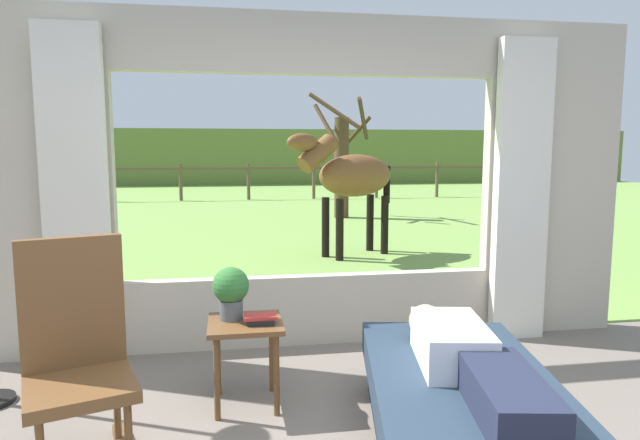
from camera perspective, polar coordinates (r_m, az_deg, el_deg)
back_wall_with_window at (r=4.33m, az=-1.00°, el=3.38°), size 5.20×0.12×2.55m
curtain_panel_left at (r=4.28m, az=-23.73°, el=2.06°), size 0.44×0.10×2.40m
curtain_panel_right at (r=4.75m, az=19.89°, el=2.70°), size 0.44×0.10×2.40m
outdoor_pasture_lawn at (r=15.26m, az=-7.04°, el=1.44°), size 36.00×21.68×0.02m
distant_hill_ridge at (r=25.02m, az=-8.06°, el=6.41°), size 36.00×2.00×2.40m
recliner_sofa at (r=3.06m, az=14.23°, el=-18.56°), size 1.19×1.83×0.42m
reclining_person at (r=2.90m, az=14.82°, el=-13.55°), size 0.44×1.43×0.22m
rocking_chair at (r=2.99m, az=-23.61°, el=-12.84°), size 0.65×0.79×1.12m
side_table at (r=3.44m, az=-7.64°, el=-11.75°), size 0.44×0.44×0.52m
potted_plant at (r=3.42m, az=-9.11°, el=-7.05°), size 0.22×0.22×0.32m
book_stack at (r=3.35m, az=-6.07°, el=-10.05°), size 0.19×0.14×0.05m
horse at (r=7.90m, az=3.23°, el=4.44°), size 1.76×1.15×1.73m
pasture_tree at (r=12.41m, az=2.26°, el=6.05°), size 1.46×1.42×2.73m
pasture_fence_line at (r=17.02m, az=-7.34°, el=4.52°), size 16.10×0.10×1.10m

